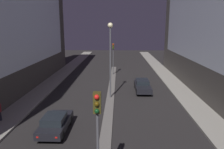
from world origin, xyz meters
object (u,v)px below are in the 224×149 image
(traffic_light_near, at_px, (97,123))
(car_left_lane, at_px, (55,123))
(car_right_lane, at_px, (142,85))
(street_lamp, at_px, (110,47))
(traffic_light_mid, at_px, (113,52))

(traffic_light_near, distance_m, car_left_lane, 7.92)
(traffic_light_near, bearing_deg, car_right_lane, 77.51)
(street_lamp, height_order, car_left_lane, street_lamp)
(street_lamp, bearing_deg, car_right_lane, 36.71)
(street_lamp, bearing_deg, traffic_light_mid, 90.00)
(traffic_light_near, relative_size, car_right_lane, 1.04)
(traffic_light_mid, xyz_separation_m, car_left_lane, (-3.75, -19.56, -3.00))
(traffic_light_near, xyz_separation_m, traffic_light_mid, (0.00, 25.86, 0.00))
(car_left_lane, bearing_deg, street_lamp, 64.40)
(car_left_lane, xyz_separation_m, car_right_lane, (7.50, 10.62, -0.00))
(street_lamp, xyz_separation_m, car_left_lane, (-3.75, -7.82, -4.84))
(traffic_light_near, bearing_deg, car_left_lane, 120.76)
(traffic_light_near, bearing_deg, street_lamp, 90.00)
(car_left_lane, bearing_deg, traffic_light_near, -59.24)
(traffic_light_near, relative_size, street_lamp, 0.62)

